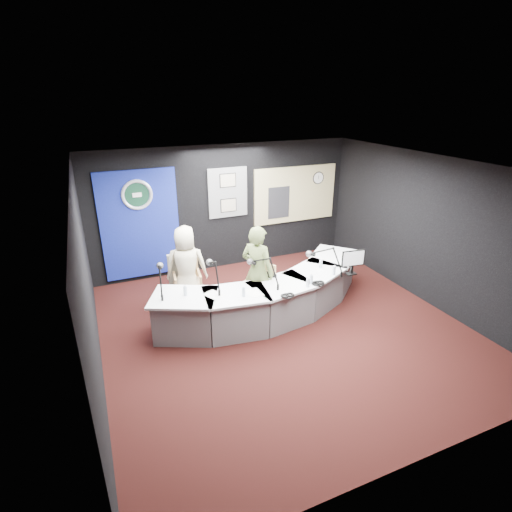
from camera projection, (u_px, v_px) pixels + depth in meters
name	position (u px, v px, depth m)	size (l,w,h in m)	color
ground	(284.00, 328.00, 6.97)	(6.00, 6.00, 0.00)	black
ceiling	(290.00, 167.00, 5.90)	(6.00, 6.00, 0.02)	silver
wall_back	(226.00, 208.00, 8.98)	(6.00, 0.02, 2.80)	black
wall_front	(428.00, 362.00, 3.89)	(6.00, 0.02, 2.80)	black
wall_left	(88.00, 288.00, 5.34)	(0.02, 6.00, 2.80)	black
wall_right	(428.00, 231.00, 7.52)	(0.02, 6.00, 2.80)	black
broadcast_desk	(269.00, 296.00, 7.28)	(4.50, 1.90, 0.75)	silver
backdrop_panel	(140.00, 225.00, 8.32)	(1.60, 0.05, 2.30)	navy
agency_seal	(137.00, 195.00, 8.04)	(0.63, 0.63, 0.07)	silver
seal_center	(137.00, 195.00, 8.04)	(0.48, 0.48, 0.01)	#0D301F
pinboard	(228.00, 193.00, 8.84)	(0.90, 0.04, 1.10)	slate
framed_photo_upper	(228.00, 180.00, 8.70)	(0.34, 0.02, 0.27)	gray
framed_photo_lower	(229.00, 205.00, 8.92)	(0.34, 0.02, 0.27)	gray
booth_window_frame	(295.00, 194.00, 9.53)	(2.12, 0.06, 1.32)	tan
booth_glow	(295.00, 194.00, 9.52)	(2.00, 0.02, 1.20)	#D8B788
equipment_rack	(279.00, 203.00, 9.40)	(0.55, 0.02, 0.75)	black
wall_clock	(318.00, 178.00, 9.59)	(0.28, 0.28, 0.01)	white
armchair_left	(187.00, 281.00, 7.57)	(0.57, 0.57, 1.01)	tan
armchair_right	(257.00, 291.00, 7.24)	(0.55, 0.55, 0.98)	tan
draped_jacket	(181.00, 271.00, 7.72)	(0.50, 0.10, 0.70)	gray
person_man	(186.00, 267.00, 7.46)	(0.78, 0.51, 1.59)	beige
person_woman	(258.00, 272.00, 7.09)	(0.63, 0.41, 1.72)	#5A6836
computer_monitor	(353.00, 258.00, 7.15)	(0.49, 0.03, 0.33)	black
desk_phone	(271.00, 275.00, 7.18)	(0.18, 0.14, 0.05)	black
headphones_near	(318.00, 283.00, 6.90)	(0.24, 0.24, 0.04)	black
headphones_far	(287.00, 295.00, 6.48)	(0.21, 0.21, 0.04)	black
paper_stack	(214.00, 295.00, 6.53)	(0.23, 0.32, 0.00)	white
notepad	(254.00, 293.00, 6.60)	(0.22, 0.31, 0.00)	white
boom_mic_a	(160.00, 275.00, 6.52)	(0.23, 0.73, 0.60)	black
boom_mic_b	(214.00, 271.00, 6.66)	(0.16, 0.74, 0.60)	black
boom_mic_c	(264.00, 269.00, 6.77)	(0.39, 0.68, 0.60)	black
boom_mic_d	(325.00, 259.00, 7.17)	(0.54, 0.58, 0.60)	black
water_bottles	(279.00, 279.00, 6.87)	(3.23, 0.66, 0.18)	silver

